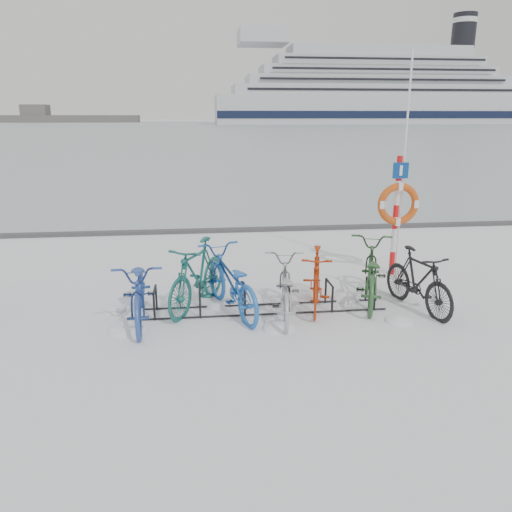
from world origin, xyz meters
name	(u,v)px	position (x,y,z in m)	size (l,w,h in m)	color
ground	(265,310)	(0.00, 0.00, 0.00)	(900.00, 900.00, 0.00)	white
ice_sheet	(200,126)	(0.00, 155.00, 0.01)	(400.00, 298.00, 0.02)	#A4B2B9
quay_edge	(237,230)	(0.00, 5.90, 0.05)	(400.00, 0.25, 0.10)	#3F3F42
bike_rack	(265,300)	(0.00, 0.00, 0.18)	(4.00, 0.48, 0.46)	black
lifebuoy_station	(398,204)	(2.84, 1.60, 1.46)	(0.84, 0.23, 4.34)	red
cruise_ferry	(373,95)	(68.46, 191.36, 11.23)	(125.52, 23.70, 41.24)	silver
bike_0	(140,288)	(-2.01, -0.18, 0.54)	(0.71, 2.05, 1.08)	#2B4999
bike_1	(197,273)	(-1.11, 0.30, 0.59)	(0.55, 1.96, 1.18)	#175953
bike_2	(230,280)	(-0.57, 0.04, 0.54)	(0.72, 2.07, 1.08)	blue
bike_3	(285,286)	(0.28, -0.23, 0.49)	(0.65, 1.86, 0.98)	#9C9EA3
bike_4	(316,277)	(0.88, 0.09, 0.51)	(0.48, 1.70, 1.02)	#A82C0B
bike_5	(371,270)	(1.87, 0.26, 0.55)	(0.72, 2.08, 1.09)	#29522B
bike_6	(418,279)	(2.53, -0.21, 0.53)	(0.50, 1.75, 1.05)	black
snow_drifts	(278,315)	(0.18, -0.21, 0.00)	(6.11, 1.66, 0.21)	white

